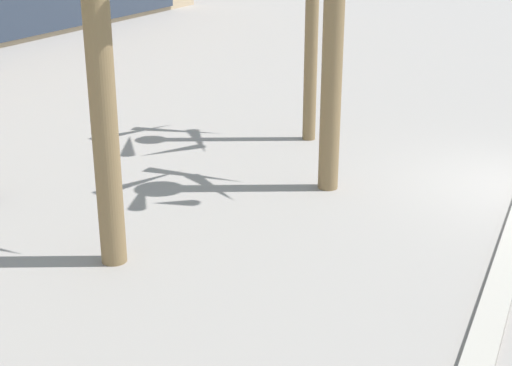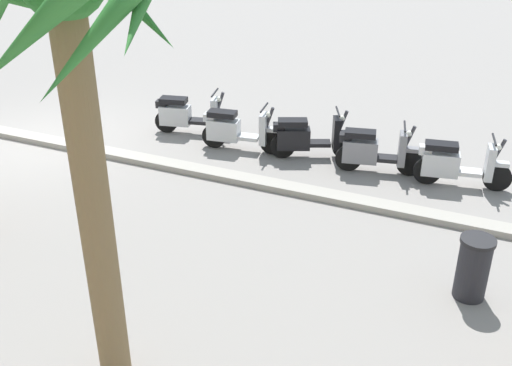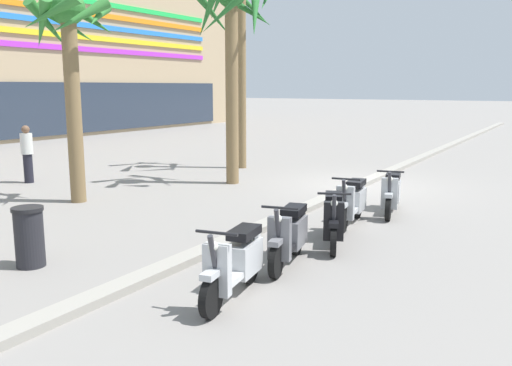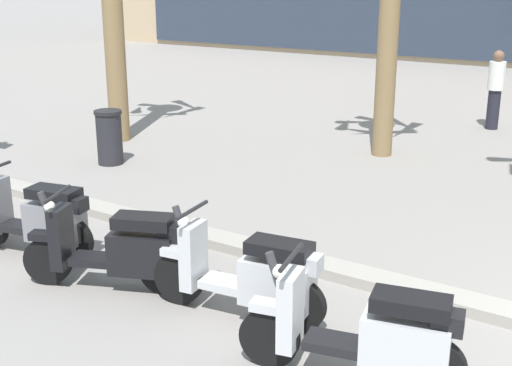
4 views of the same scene
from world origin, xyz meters
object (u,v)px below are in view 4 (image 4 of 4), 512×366
(scooter_silver_gap_after_mid, at_px, (368,335))
(pedestrian_strolling_near_curb, at_px, (385,69))
(scooter_grey_last_in_row, at_px, (37,219))
(scooter_black_second_in_line, at_px, (117,249))
(scooter_silver_mid_centre, at_px, (250,276))
(litter_bin, at_px, (109,137))
(pedestrian_window_shopping, at_px, (495,88))

(scooter_silver_gap_after_mid, distance_m, pedestrian_strolling_near_curb, 12.39)
(scooter_grey_last_in_row, relative_size, scooter_silver_gap_after_mid, 0.93)
(scooter_silver_gap_after_mid, bearing_deg, scooter_black_second_in_line, 176.69)
(scooter_black_second_in_line, relative_size, scooter_silver_mid_centre, 0.94)
(litter_bin, bearing_deg, scooter_silver_mid_centre, -32.66)
(scooter_grey_last_in_row, height_order, scooter_silver_mid_centre, same)
(scooter_silver_gap_after_mid, bearing_deg, scooter_silver_mid_centre, 164.33)
(pedestrian_strolling_near_curb, xyz_separation_m, litter_bin, (-1.82, -7.74, -0.45))
(litter_bin, bearing_deg, pedestrian_strolling_near_curb, 76.77)
(pedestrian_window_shopping, bearing_deg, pedestrian_strolling_near_curb, 158.43)
(pedestrian_strolling_near_curb, height_order, pedestrian_window_shopping, pedestrian_strolling_near_curb)
(scooter_black_second_in_line, bearing_deg, scooter_grey_last_in_row, 174.08)
(scooter_silver_mid_centre, distance_m, pedestrian_strolling_near_curb, 11.56)
(scooter_grey_last_in_row, bearing_deg, pedestrian_window_shopping, 75.30)
(scooter_silver_gap_after_mid, xyz_separation_m, pedestrian_window_shopping, (-1.72, 10.25, 0.43))
(scooter_silver_mid_centre, height_order, pedestrian_window_shopping, pedestrian_window_shopping)
(pedestrian_window_shopping, relative_size, litter_bin, 1.76)
(scooter_grey_last_in_row, distance_m, litter_bin, 4.06)
(scooter_silver_mid_centre, distance_m, scooter_silver_gap_after_mid, 1.44)
(pedestrian_strolling_near_curb, height_order, litter_bin, pedestrian_strolling_near_curb)
(litter_bin, bearing_deg, pedestrian_window_shopping, 53.54)
(scooter_silver_mid_centre, xyz_separation_m, pedestrian_strolling_near_curb, (-3.35, 11.05, 0.48))
(scooter_black_second_in_line, bearing_deg, scooter_silver_mid_centre, 8.27)
(scooter_silver_gap_after_mid, height_order, pedestrian_window_shopping, pedestrian_window_shopping)
(scooter_black_second_in_line, xyz_separation_m, pedestrian_window_shopping, (1.18, 10.08, 0.43))
(scooter_grey_last_in_row, bearing_deg, scooter_silver_gap_after_mid, -4.18)
(scooter_silver_mid_centre, relative_size, pedestrian_window_shopping, 1.08)
(scooter_black_second_in_line, distance_m, pedestrian_strolling_near_curb, 11.43)
(scooter_grey_last_in_row, distance_m, pedestrian_strolling_near_curb, 11.14)
(scooter_silver_gap_after_mid, relative_size, litter_bin, 1.93)
(scooter_silver_gap_after_mid, bearing_deg, litter_bin, 150.54)
(scooter_grey_last_in_row, distance_m, scooter_silver_gap_after_mid, 4.33)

